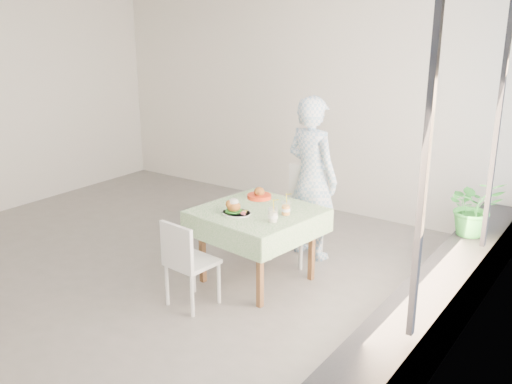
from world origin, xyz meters
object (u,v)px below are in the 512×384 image
Objects in this scene: cafe_table at (257,237)px; potted_plant at (474,207)px; diner at (312,178)px; chair_near at (192,279)px; juice_cup_orange at (286,209)px; chair_far at (297,232)px; main_dish at (235,209)px.

cafe_table is 2.06× the size of potted_plant.
chair_near is at bearing 90.92° from diner.
cafe_table is at bearing -145.85° from potted_plant.
potted_plant is (1.92, 1.91, 0.53)m from chair_near.
potted_plant reaches higher than chair_near.
diner is 0.85m from juice_cup_orange.
juice_cup_orange is at bearing -141.62° from potted_plant.
chair_far is 3.94× the size of juice_cup_orange.
diner is at bearing 67.39° from chair_far.
juice_cup_orange reaches higher than chair_far.
juice_cup_orange is 0.44× the size of potted_plant.
cafe_table is 0.45m from juice_cup_orange.
main_dish is at bearing 80.25° from chair_near.
chair_far is at bearing 80.78° from main_dish.
juice_cup_orange is (0.50, 0.79, 0.55)m from chair_near.
cafe_table is at bearing 74.62° from chair_near.
juice_cup_orange is (0.19, -0.82, -0.08)m from diner.
juice_cup_orange reaches higher than chair_near.
diner reaches higher than chair_near.
juice_cup_orange reaches higher than cafe_table.
juice_cup_orange is 1.81m from potted_plant.
chair_near is at bearing -122.57° from juice_cup_orange.
chair_far is 0.56× the size of diner.
diner is (0.10, 0.86, 0.42)m from cafe_table.
diner reaches higher than cafe_table.
main_dish is 2.28m from potted_plant.
diner reaches higher than main_dish.
potted_plant reaches higher than chair_far.
chair_far is at bearing -164.51° from potted_plant.
cafe_table is 1.19× the size of chair_far.
chair_far is at bearing 87.19° from cafe_table.
cafe_table is 0.80m from chair_near.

